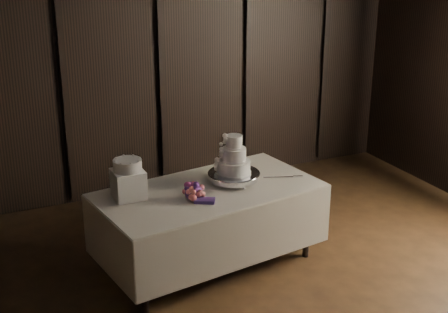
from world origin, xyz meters
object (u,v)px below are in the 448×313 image
at_px(display_table, 209,224).
at_px(wedding_cake, 232,159).
at_px(cake_stand, 234,177).
at_px(small_cake, 127,165).
at_px(bouquet, 194,191).
at_px(box_pedestal, 129,184).

bearing_deg(display_table, wedding_cake, 2.33).
bearing_deg(cake_stand, small_cake, 176.43).
xyz_separation_m(wedding_cake, bouquet, (-0.45, -0.17, -0.17)).
xyz_separation_m(display_table, cake_stand, (0.28, 0.06, 0.39)).
bearing_deg(bouquet, wedding_cake, 21.10).
bearing_deg(display_table, cake_stand, 4.31).
bearing_deg(small_cake, bouquet, -26.16).
xyz_separation_m(cake_stand, small_cake, (-0.98, 0.06, 0.25)).
xyz_separation_m(bouquet, box_pedestal, (-0.51, 0.25, 0.06)).
xyz_separation_m(cake_stand, bouquet, (-0.47, -0.19, 0.02)).
distance_m(box_pedestal, small_cake, 0.17).
bearing_deg(small_cake, display_table, -10.11).
xyz_separation_m(cake_stand, wedding_cake, (-0.03, -0.02, 0.19)).
bearing_deg(cake_stand, display_table, -167.16).
relative_size(wedding_cake, bouquet, 0.94).
bearing_deg(small_cake, box_pedestal, 0.00).
xyz_separation_m(display_table, box_pedestal, (-0.70, 0.12, 0.47)).
height_order(display_table, small_cake, small_cake).
height_order(display_table, cake_stand, cake_stand).
distance_m(cake_stand, bouquet, 0.51).
bearing_deg(wedding_cake, cake_stand, 49.25).
relative_size(display_table, cake_stand, 4.38).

